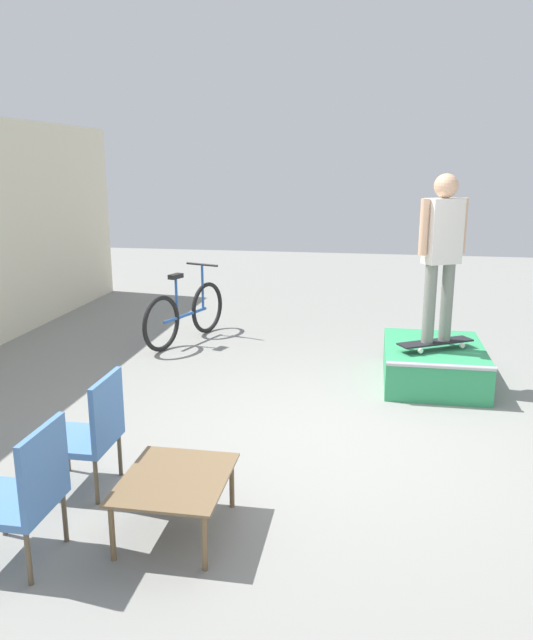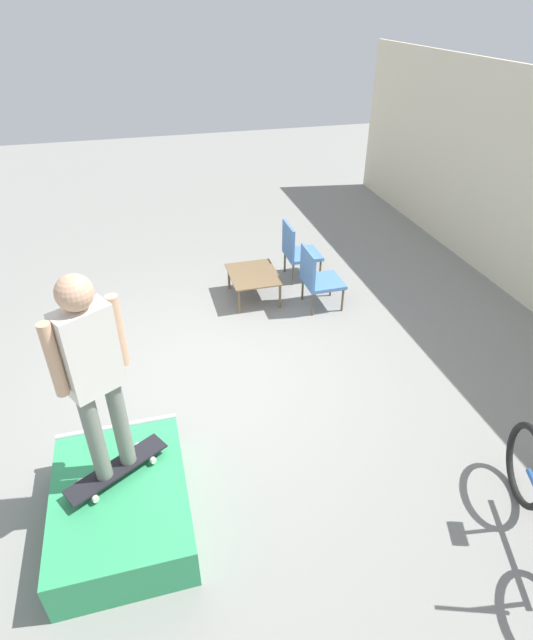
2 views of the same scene
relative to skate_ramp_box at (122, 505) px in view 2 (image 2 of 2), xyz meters
The scene contains 7 objects.
ground_plane 2.04m from the skate_ramp_box, 149.41° to the left, with size 24.00×24.00×0.00m, color gray.
skate_ramp_box is the anchor object (origin of this frame).
skateboard_on_ramp 0.32m from the skate_ramp_box, behind, with size 0.62×0.85×0.07m.
person_skater 1.37m from the skate_ramp_box, behind, with size 0.36×0.50×1.79m.
coffee_table 3.87m from the skate_ramp_box, 149.88° to the left, with size 0.83×0.69×0.40m.
patio_chair_left 4.69m from the skate_ramp_box, 144.17° to the left, with size 0.52×0.52×0.89m.
patio_chair_right 3.99m from the skate_ramp_box, 136.51° to the left, with size 0.53×0.53×0.89m.
Camera 2 is at (4.59, -0.54, 3.79)m, focal length 28.00 mm.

